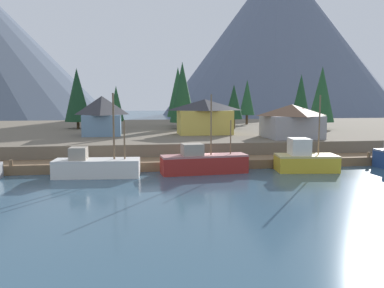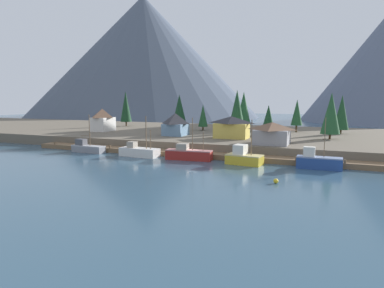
% 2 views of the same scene
% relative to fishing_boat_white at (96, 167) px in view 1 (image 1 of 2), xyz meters
% --- Properties ---
extents(ground_plane, '(400.00, 400.00, 1.00)m').
position_rel_fishing_boat_white_xyz_m(ground_plane, '(11.29, 21.92, -1.53)').
color(ground_plane, '#335166').
extents(dock, '(80.00, 4.00, 1.60)m').
position_rel_fishing_boat_white_xyz_m(dock, '(11.29, 3.91, -0.52)').
color(dock, brown).
rests_on(dock, ground_plane).
extents(shoreline_bank, '(400.00, 56.00, 2.50)m').
position_rel_fishing_boat_white_xyz_m(shoreline_bank, '(11.29, 33.92, 0.22)').
color(shoreline_bank, '#665B4C').
rests_on(shoreline_bank, ground_plane).
extents(mountain_central_peak, '(114.94, 114.94, 76.98)m').
position_rel_fishing_boat_white_xyz_m(mountain_central_peak, '(76.66, 152.98, 37.46)').
color(mountain_central_peak, slate).
rests_on(mountain_central_peak, ground_plane).
extents(fishing_boat_white, '(8.72, 3.56, 8.43)m').
position_rel_fishing_boat_white_xyz_m(fishing_boat_white, '(0.00, 0.00, 0.00)').
color(fishing_boat_white, silver).
rests_on(fishing_boat_white, ground_plane).
extents(fishing_boat_red, '(9.27, 3.14, 8.32)m').
position_rel_fishing_boat_white_xyz_m(fishing_boat_red, '(11.06, 0.22, 0.13)').
color(fishing_boat_red, maroon).
rests_on(fishing_boat_red, ground_plane).
extents(fishing_boat_yellow, '(6.81, 4.00, 8.25)m').
position_rel_fishing_boat_white_xyz_m(fishing_boat_yellow, '(22.23, -0.23, 0.25)').
color(fishing_boat_yellow, gold).
rests_on(fishing_boat_yellow, ground_plane).
extents(house_grey, '(7.32, 7.09, 4.59)m').
position_rel_fishing_boat_white_xyz_m(house_grey, '(25.38, 11.30, 3.82)').
color(house_grey, gray).
rests_on(house_grey, shoreline_bank).
extents(house_blue, '(5.64, 6.19, 5.75)m').
position_rel_fishing_boat_white_xyz_m(house_blue, '(-0.56, 19.27, 4.42)').
color(house_blue, '#6689A8').
rests_on(house_blue, shoreline_bank).
extents(house_yellow, '(8.30, 4.97, 5.28)m').
position_rel_fishing_boat_white_xyz_m(house_yellow, '(14.62, 18.52, 4.17)').
color(house_yellow, gold).
rests_on(house_yellow, shoreline_bank).
extents(conifer_near_right, '(4.32, 4.32, 11.48)m').
position_rel_fishing_boat_white_xyz_m(conifer_near_right, '(12.84, 37.58, 8.11)').
color(conifer_near_right, '#4C3823').
rests_on(conifer_near_right, shoreline_bank).
extents(conifer_mid_left, '(3.16, 3.16, 7.89)m').
position_rel_fishing_boat_white_xyz_m(conifer_mid_left, '(21.67, 28.23, 6.27)').
color(conifer_mid_left, '#4C3823').
rests_on(conifer_mid_left, shoreline_bank).
extents(conifer_mid_right, '(3.97, 3.97, 10.46)m').
position_rel_fishing_boat_white_xyz_m(conifer_mid_right, '(39.17, 39.61, 7.29)').
color(conifer_mid_right, '#4C3823').
rests_on(conifer_mid_right, shoreline_bank).
extents(conifer_back_left, '(3.19, 3.19, 9.27)m').
position_rel_fishing_boat_white_xyz_m(conifer_back_left, '(27.57, 40.05, 7.07)').
color(conifer_back_left, '#4C3823').
rests_on(conifer_back_left, shoreline_bank).
extents(conifer_back_right, '(4.44, 4.44, 10.94)m').
position_rel_fishing_boat_white_xyz_m(conifer_back_right, '(36.58, 25.05, 7.58)').
color(conifer_back_right, '#4C3823').
rests_on(conifer_back_right, shoreline_bank).
extents(conifer_centre, '(4.57, 4.57, 10.74)m').
position_rel_fishing_boat_white_xyz_m(conifer_centre, '(-5.78, 33.27, 7.47)').
color(conifer_centre, '#4C3823').
rests_on(conifer_centre, shoreline_bank).
extents(conifer_far_left, '(4.61, 4.61, 11.83)m').
position_rel_fishing_boat_white_xyz_m(conifer_far_left, '(12.77, 30.28, 7.96)').
color(conifer_far_left, '#4C3823').
rests_on(conifer_far_left, shoreline_bank).
extents(conifer_far_right, '(2.89, 2.89, 7.72)m').
position_rel_fishing_boat_white_xyz_m(conifer_far_right, '(0.97, 35.49, 5.89)').
color(conifer_far_right, '#4C3823').
rests_on(conifer_far_right, shoreline_bank).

